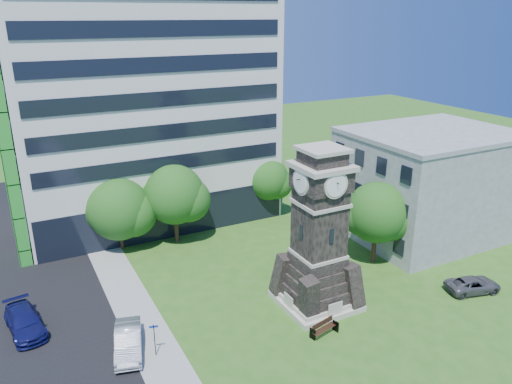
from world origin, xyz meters
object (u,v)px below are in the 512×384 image
car_street_mid (128,341)px  street_sign (154,337)px  clock_tower (319,240)px  car_east_lot (473,285)px  car_street_north (25,322)px  park_bench (324,328)px

car_street_mid → street_sign: 2.02m
clock_tower → car_east_lot: bearing=-20.0°
clock_tower → car_street_north: (-19.89, 6.34, -4.53)m
car_street_mid → car_street_north: (-5.81, 5.54, -0.04)m
car_street_mid → car_east_lot: car_street_mid is taller
car_street_north → park_bench: bearing=-36.9°
car_east_lot → park_bench: bearing=101.6°
clock_tower → car_east_lot: (11.96, -4.36, -4.67)m
car_east_lot → street_sign: 24.95m
car_street_mid → car_east_lot: 26.55m
park_bench → street_sign: size_ratio=0.86×
street_sign → clock_tower: bearing=17.3°
car_street_mid → park_bench: size_ratio=2.34×
car_street_mid → clock_tower: bearing=10.9°
clock_tower → car_street_mid: clock_tower is taller
park_bench → clock_tower: bearing=50.0°
car_east_lot → car_street_north: bearing=86.2°
clock_tower → street_sign: bearing=-177.9°
car_street_mid → car_east_lot: size_ratio=1.09×
car_street_mid → park_bench: 13.07m
park_bench → car_street_mid: bearing=146.8°
clock_tower → street_sign: clock_tower is taller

